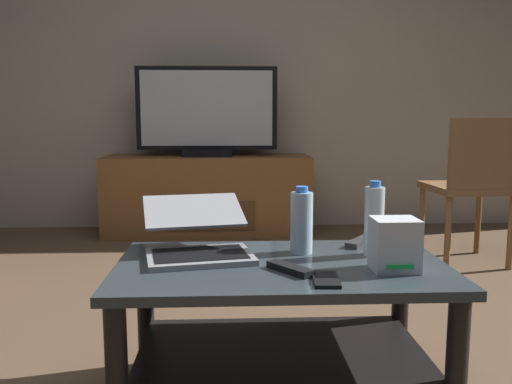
% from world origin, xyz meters
% --- Properties ---
extents(ground_plane, '(7.68, 7.68, 0.00)m').
position_xyz_m(ground_plane, '(0.00, 0.00, 0.00)').
color(ground_plane, brown).
extents(back_wall, '(6.40, 0.12, 2.80)m').
position_xyz_m(back_wall, '(0.00, 2.59, 1.40)').
color(back_wall, '#B2A38C').
rests_on(back_wall, ground).
extents(coffee_table, '(1.01, 0.59, 0.45)m').
position_xyz_m(coffee_table, '(0.09, -0.19, 0.30)').
color(coffee_table, '#2D383D').
rests_on(coffee_table, ground).
extents(media_cabinet, '(1.53, 0.50, 0.59)m').
position_xyz_m(media_cabinet, '(-0.23, 2.27, 0.29)').
color(media_cabinet, brown).
rests_on(media_cabinet, ground).
extents(television, '(1.04, 0.20, 0.66)m').
position_xyz_m(television, '(-0.23, 2.25, 0.91)').
color(television, black).
rests_on(television, media_cabinet).
extents(dining_chair, '(0.46, 0.46, 0.88)m').
position_xyz_m(dining_chair, '(1.36, 1.30, 0.51)').
color(dining_chair, brown).
rests_on(dining_chair, ground).
extents(laptop, '(0.39, 0.44, 0.17)m').
position_xyz_m(laptop, '(-0.17, -0.07, 0.50)').
color(laptop, gray).
rests_on(laptop, coffee_table).
extents(router_box, '(0.13, 0.12, 0.15)m').
position_xyz_m(router_box, '(0.41, -0.28, 0.52)').
color(router_box, silver).
rests_on(router_box, coffee_table).
extents(water_bottle_near, '(0.06, 0.06, 0.24)m').
position_xyz_m(water_bottle_near, '(0.40, -0.10, 0.56)').
color(water_bottle_near, silver).
rests_on(water_bottle_near, coffee_table).
extents(water_bottle_far, '(0.07, 0.07, 0.22)m').
position_xyz_m(water_bottle_far, '(0.17, -0.06, 0.55)').
color(water_bottle_far, silver).
rests_on(water_bottle_far, coffee_table).
extents(cell_phone, '(0.08, 0.14, 0.01)m').
position_xyz_m(cell_phone, '(0.20, -0.37, 0.45)').
color(cell_phone, black).
rests_on(cell_phone, coffee_table).
extents(tv_remote, '(0.13, 0.15, 0.02)m').
position_xyz_m(tv_remote, '(0.39, 0.04, 0.46)').
color(tv_remote, '#2D2D30').
rests_on(tv_remote, coffee_table).
extents(soundbar_remote, '(0.13, 0.15, 0.02)m').
position_xyz_m(soundbar_remote, '(0.11, -0.28, 0.46)').
color(soundbar_remote, black).
rests_on(soundbar_remote, coffee_table).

